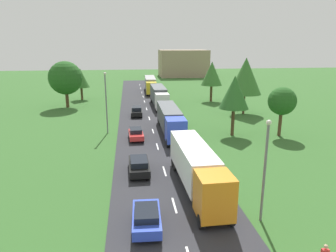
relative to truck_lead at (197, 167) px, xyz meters
The scene contains 19 objects.
road 12.37m from the truck_lead, 100.72° to the left, with size 10.00×140.00×0.06m, color #2B2B30.
lane_marking_centre 9.31m from the truck_lead, 104.47° to the left, with size 0.16×123.76×0.01m.
truck_lead is the anchor object (origin of this frame).
truck_second 17.54m from the truck_lead, 89.82° to the left, with size 2.53×13.22×3.44m.
truck_third 36.85m from the truck_lead, 89.42° to the left, with size 2.60×12.86×3.77m.
truck_fourth 55.76m from the truck_lead, 90.01° to the left, with size 2.88×14.30×3.67m.
car_lead 7.05m from the truck_lead, 131.37° to the right, with size 2.06×4.21×1.48m.
car_second 6.47m from the truck_lead, 138.61° to the left, with size 1.98×4.60×1.52m.
car_third 15.93m from the truck_lead, 107.49° to the left, with size 1.96×3.98×1.46m.
car_fourth 29.21m from the truck_lead, 98.46° to the left, with size 1.95×4.41×1.58m.
lamppost_lead 6.63m from the truck_lead, 55.63° to the right, with size 0.36×0.36×7.42m.
lamppost_second 20.89m from the truck_lead, 114.68° to the left, with size 0.36×0.36×8.50m.
tree_oak 42.36m from the truck_lead, 114.67° to the left, with size 6.42×6.42×8.97m.
tree_birch 18.18m from the truck_lead, 61.72° to the left, with size 3.98×3.98×8.15m.
tree_maple 49.40m from the truck_lead, 108.90° to the left, with size 3.71×3.71×6.87m.
tree_pine 20.88m from the truck_lead, 44.78° to the left, with size 3.74×3.74×6.68m.
tree_ash 43.06m from the truck_lead, 73.56° to the left, with size 4.53×4.53×8.50m.
tree_lime 32.20m from the truck_lead, 62.55° to the left, with size 5.73×5.73×9.90m.
distant_building 95.51m from the truck_lead, 80.87° to the left, with size 17.62×13.41×9.77m, color #9E846B.
Camera 1 is at (-3.20, -11.42, 12.27)m, focal length 33.22 mm.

